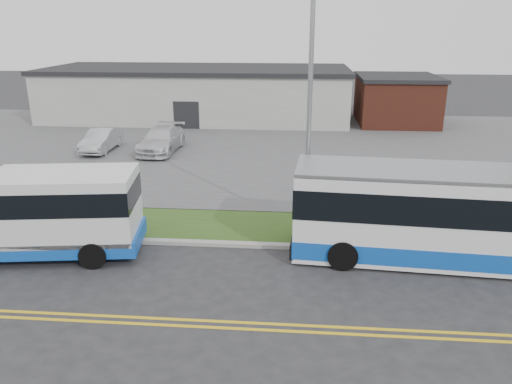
# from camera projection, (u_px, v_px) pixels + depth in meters

# --- Properties ---
(ground) EXTENTS (140.00, 140.00, 0.00)m
(ground) POSITION_uv_depth(u_px,v_px,m) (220.00, 259.00, 17.50)
(ground) COLOR #28282B
(ground) RESTS_ON ground
(lane_line_north) EXTENTS (70.00, 0.12, 0.01)m
(lane_line_north) POSITION_uv_depth(u_px,v_px,m) (199.00, 320.00, 13.87)
(lane_line_north) COLOR gold
(lane_line_north) RESTS_ON ground
(lane_line_south) EXTENTS (70.00, 0.12, 0.01)m
(lane_line_south) POSITION_uv_depth(u_px,v_px,m) (197.00, 327.00, 13.58)
(lane_line_south) COLOR gold
(lane_line_south) RESTS_ON ground
(curb) EXTENTS (80.00, 0.30, 0.15)m
(curb) POSITION_uv_depth(u_px,v_px,m) (225.00, 244.00, 18.52)
(curb) COLOR #9E9B93
(curb) RESTS_ON ground
(verge) EXTENTS (80.00, 3.30, 0.10)m
(verge) POSITION_uv_depth(u_px,v_px,m) (231.00, 226.00, 20.22)
(verge) COLOR #2F4918
(verge) RESTS_ON ground
(parking_lot) EXTENTS (80.00, 25.00, 0.10)m
(parking_lot) POSITION_uv_depth(u_px,v_px,m) (259.00, 146.00, 33.53)
(parking_lot) COLOR #4C4C4F
(parking_lot) RESTS_ON ground
(commercial_building) EXTENTS (25.40, 10.40, 4.35)m
(commercial_building) POSITION_uv_depth(u_px,v_px,m) (198.00, 93.00, 42.76)
(commercial_building) COLOR #9E9E99
(commercial_building) RESTS_ON ground
(brick_wing) EXTENTS (6.30, 7.30, 3.90)m
(brick_wing) POSITION_uv_depth(u_px,v_px,m) (396.00, 100.00, 40.57)
(brick_wing) COLOR brown
(brick_wing) RESTS_ON ground
(streetlight_near) EXTENTS (0.35, 1.53, 9.50)m
(streetlight_near) POSITION_uv_depth(u_px,v_px,m) (310.00, 99.00, 18.16)
(streetlight_near) COLOR gray
(streetlight_near) RESTS_ON verge
(shuttle_bus) EXTENTS (8.11, 3.59, 3.01)m
(shuttle_bus) POSITION_uv_depth(u_px,v_px,m) (44.00, 212.00, 17.38)
(shuttle_bus) COLOR #104AAD
(shuttle_bus) RESTS_ON ground
(transit_bus) EXTENTS (11.91, 3.54, 3.26)m
(transit_bus) POSITION_uv_depth(u_px,v_px,m) (468.00, 217.00, 16.82)
(transit_bus) COLOR silver
(transit_bus) RESTS_ON ground
(parked_car_a) EXTENTS (1.48, 4.22, 1.39)m
(parked_car_a) POSITION_uv_depth(u_px,v_px,m) (101.00, 140.00, 31.79)
(parked_car_a) COLOR #AEB1B5
(parked_car_a) RESTS_ON parking_lot
(parked_car_b) EXTENTS (2.30, 5.27, 1.51)m
(parked_car_b) POSITION_uv_depth(u_px,v_px,m) (161.00, 140.00, 31.58)
(parked_car_b) COLOR silver
(parked_car_b) RESTS_ON parking_lot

